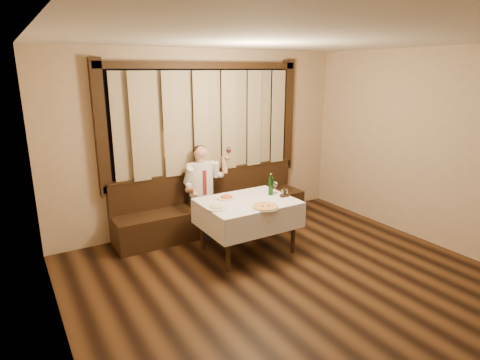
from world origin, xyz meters
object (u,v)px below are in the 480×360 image
dining_table (247,208)px  seated_man (204,183)px  pasta_red (227,196)px  green_bottle (271,186)px  banquette (214,209)px  pasta_cream (216,206)px  cruet_caddy (284,194)px  pizza (265,207)px

dining_table → seated_man: 0.97m
pasta_red → seated_man: bearing=90.6°
green_bottle → banquette: bearing=113.2°
pasta_cream → cruet_caddy: 1.05m
banquette → seated_man: 0.55m
cruet_caddy → seated_man: 1.30m
dining_table → pasta_cream: 0.55m
pizza → cruet_caddy: (0.50, 0.25, 0.03)m
banquette → cruet_caddy: (0.53, -1.15, 0.49)m
dining_table → cruet_caddy: 0.57m
banquette → pasta_cream: bearing=-115.5°
dining_table → pizza: bearing=-84.8°
dining_table → green_bottle: green_bottle is taller
pasta_cream → cruet_caddy: bearing=-3.3°
pizza → cruet_caddy: bearing=26.6°
dining_table → pasta_cream: bearing=-172.3°
pizza → green_bottle: bearing=47.8°
pizza → pasta_red: size_ratio=1.28×
banquette → dining_table: (0.00, -1.02, 0.34)m
cruet_caddy → pizza: bearing=-145.9°
dining_table → seated_man: size_ratio=0.92×
pasta_red → seated_man: seated_man is taller
seated_man → dining_table: bearing=-77.3°
pasta_red → pasta_cream: pasta_cream is taller
green_bottle → cruet_caddy: 0.23m
green_bottle → seated_man: 1.09m
banquette → pasta_red: 0.96m
pizza → cruet_caddy: cruet_caddy is taller
banquette → green_bottle: 1.21m
pizza → pasta_red: pasta_red is taller
pizza → green_bottle: size_ratio=1.11×
pizza → pasta_cream: bearing=150.9°
pasta_red → cruet_caddy: 0.81m
pizza → seated_man: (-0.24, 1.31, 0.03)m
pasta_cream → cruet_caddy: cruet_caddy is taller
dining_table → pasta_red: (-0.20, 0.22, 0.14)m
dining_table → seated_man: (-0.21, 0.93, 0.15)m
banquette → pizza: banquette is taller
banquette → pasta_cream: 1.31m
dining_table → pasta_red: bearing=132.2°
pasta_red → seated_man: 0.71m
pasta_red → pasta_cream: size_ratio=0.97×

